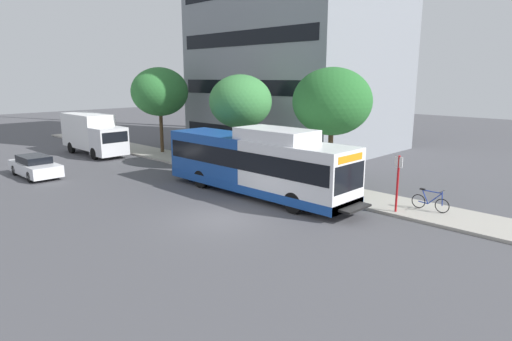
% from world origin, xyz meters
% --- Properties ---
extents(ground_plane, '(120.00, 120.00, 0.00)m').
position_xyz_m(ground_plane, '(0.00, 8.00, 0.00)').
color(ground_plane, '#4C4C51').
extents(sidewalk_curb, '(3.00, 56.00, 0.14)m').
position_xyz_m(sidewalk_curb, '(7.00, 6.00, 0.07)').
color(sidewalk_curb, '#A8A399').
rests_on(sidewalk_curb, ground).
extents(transit_bus, '(2.58, 12.25, 3.65)m').
position_xyz_m(transit_bus, '(3.91, 1.81, 1.70)').
color(transit_bus, white).
rests_on(transit_bus, ground).
extents(bus_stop_sign_pole, '(0.10, 0.36, 2.60)m').
position_xyz_m(bus_stop_sign_pole, '(5.91, -5.16, 1.65)').
color(bus_stop_sign_pole, red).
rests_on(bus_stop_sign_pole, sidewalk_curb).
extents(bicycle_parked, '(0.52, 1.76, 1.02)m').
position_xyz_m(bicycle_parked, '(7.16, -6.21, 0.56)').
color(bicycle_parked, black).
rests_on(bicycle_parked, sidewalk_curb).
extents(street_tree_near_stop, '(4.34, 4.34, 6.56)m').
position_xyz_m(street_tree_near_stop, '(7.89, -0.10, 4.85)').
color(street_tree_near_stop, '#4C3823').
rests_on(street_tree_near_stop, sidewalk_curb).
extents(street_tree_mid_block, '(4.14, 4.14, 6.20)m').
position_xyz_m(street_tree_mid_block, '(7.77, 7.03, 4.57)').
color(street_tree_mid_block, '#4C3823').
rests_on(street_tree_mid_block, sidewalk_curb).
extents(street_tree_far_block, '(4.53, 4.53, 6.80)m').
position_xyz_m(street_tree_far_block, '(7.64, 16.27, 5.00)').
color(street_tree_far_block, '#4C3823').
rests_on(street_tree_far_block, sidewalk_curb).
extents(parked_car_far_lane, '(1.80, 4.50, 1.33)m').
position_xyz_m(parked_car_far_lane, '(-2.77, 14.82, 0.66)').
color(parked_car_far_lane, silver).
rests_on(parked_car_far_lane, ground).
extents(box_truck_background, '(2.32, 7.01, 3.25)m').
position_xyz_m(box_truck_background, '(3.49, 19.82, 1.74)').
color(box_truck_background, silver).
rests_on(box_truck_background, ground).
extents(lattice_comm_tower, '(1.10, 1.10, 31.55)m').
position_xyz_m(lattice_comm_tower, '(22.59, 27.19, 10.57)').
color(lattice_comm_tower, '#B7B7BC').
rests_on(lattice_comm_tower, ground).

